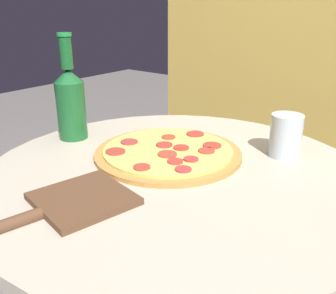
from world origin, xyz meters
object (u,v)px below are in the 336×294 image
Objects in this scene: beer_bottle at (70,100)px; pizza_paddle at (71,203)px; pizza at (168,152)px; drinking_glass at (286,136)px.

beer_bottle is 0.92× the size of pizza_paddle.
pizza is 0.27m from drinking_glass.
pizza is at bearing -166.13° from pizza_paddle.
drinking_glass is (0.47, 0.22, -0.05)m from beer_bottle.
pizza is 1.17× the size of pizza_paddle.
pizza_paddle is at bearing -114.14° from drinking_glass.
beer_bottle is 2.70× the size of drinking_glass.
pizza reaches higher than pizza_paddle.
drinking_glass is at bearing 37.55° from pizza.
beer_bottle is at bearing -155.45° from drinking_glass.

